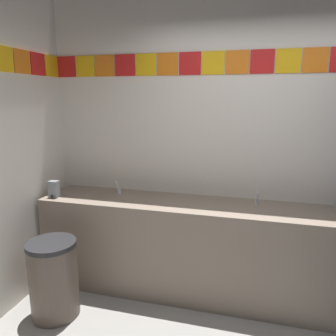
% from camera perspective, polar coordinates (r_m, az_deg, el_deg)
% --- Properties ---
extents(wall_back, '(4.44, 0.09, 2.90)m').
position_cam_1_polar(wall_back, '(3.14, 19.21, 4.73)').
color(wall_back, silver).
rests_on(wall_back, ground_plane).
extents(vanity_counter, '(2.64, 0.56, 0.88)m').
position_cam_1_polar(vanity_counter, '(3.17, 2.33, -13.47)').
color(vanity_counter, gray).
rests_on(vanity_counter, ground_plane).
extents(faucet_left, '(0.04, 0.10, 0.14)m').
position_cam_1_polar(faucet_left, '(3.27, -8.62, -3.64)').
color(faucet_left, silver).
rests_on(faucet_left, vanity_counter).
extents(faucet_right, '(0.04, 0.10, 0.14)m').
position_cam_1_polar(faucet_right, '(3.01, 15.20, -5.35)').
color(faucet_right, silver).
rests_on(faucet_right, vanity_counter).
extents(soap_dispenser, '(0.09, 0.09, 0.16)m').
position_cam_1_polar(soap_dispenser, '(3.32, -19.18, -3.49)').
color(soap_dispenser, gray).
rests_on(soap_dispenser, vanity_counter).
extents(trash_bin, '(0.41, 0.41, 0.66)m').
position_cam_1_polar(trash_bin, '(3.06, -19.24, -17.68)').
color(trash_bin, brown).
rests_on(trash_bin, ground_plane).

